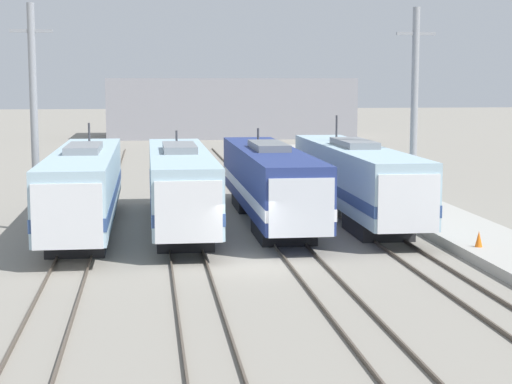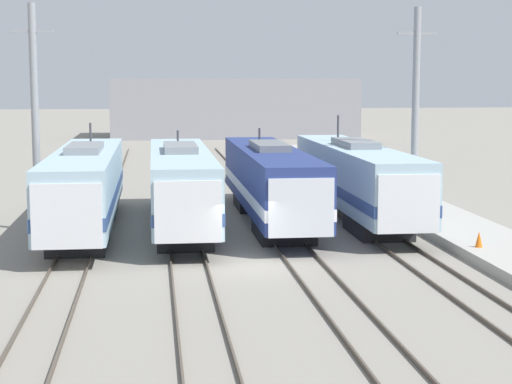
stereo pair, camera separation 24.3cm
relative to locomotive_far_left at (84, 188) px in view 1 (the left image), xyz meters
name	(u,v)px [view 1 (the left image)]	position (x,y,z in m)	size (l,w,h in m)	color
ground_plane	(248,266)	(7.12, -8.58, -2.23)	(400.00, 400.00, 0.00)	gray
rail_pair_far_left	(70,269)	(0.00, -8.58, -2.15)	(1.51, 120.00, 0.15)	#4C4238
rail_pair_center_left	(189,265)	(4.75, -8.58, -2.15)	(1.51, 120.00, 0.15)	#4C4238
rail_pair_center_right	(305,262)	(9.49, -8.58, -2.15)	(1.51, 120.00, 0.15)	#4C4238
rail_pair_far_right	(417,259)	(14.24, -8.58, -2.15)	(1.51, 120.00, 0.15)	#4C4238
locomotive_far_left	(84,188)	(0.00, 0.00, 0.00)	(3.02, 19.37, 5.21)	#232326
locomotive_center_left	(180,186)	(4.75, 0.42, -0.02)	(3.02, 18.64, 4.75)	#232326
locomotive_center_right	(270,182)	(9.49, 1.67, -0.05)	(3.07, 19.69, 4.77)	black
locomotive_far_right	(356,179)	(14.24, 2.20, -0.02)	(3.02, 19.93, 5.46)	#232326
catenary_tower_left	(34,116)	(-2.40, 0.84, 3.53)	(2.06, 0.38, 11.24)	gray
catenary_tower_right	(414,114)	(16.98, 0.84, 3.53)	(2.06, 0.38, 11.24)	gray
platform	(511,253)	(18.34, -8.58, -2.01)	(4.00, 120.00, 0.43)	#A8A59E
traffic_cone	(479,239)	(17.11, -8.08, -1.45)	(0.32, 0.32, 0.69)	orange
depot_building	(229,108)	(14.13, 73.04, 1.68)	(32.23, 13.85, 7.81)	gray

